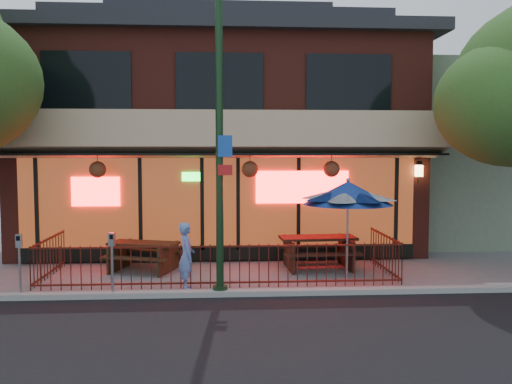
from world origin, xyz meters
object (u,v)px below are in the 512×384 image
(parking_meter_near, at_px, (112,254))
(parking_meter_far, at_px, (19,255))
(picnic_table_left, at_px, (144,252))
(pedestrian, at_px, (186,256))
(street_light, at_px, (220,149))
(patio_umbrella, at_px, (348,193))
(picnic_table_right, at_px, (318,247))

(parking_meter_near, height_order, parking_meter_far, parking_meter_near)
(picnic_table_left, relative_size, parking_meter_far, 1.53)
(picnic_table_left, xyz_separation_m, pedestrian, (1.23, -1.98, 0.26))
(pedestrian, relative_size, parking_meter_far, 1.11)
(street_light, relative_size, parking_meter_near, 5.05)
(picnic_table_left, distance_m, parking_meter_near, 2.61)
(picnic_table_left, distance_m, patio_umbrella, 5.43)
(picnic_table_left, height_order, picnic_table_right, picnic_table_right)
(street_light, bearing_deg, picnic_table_left, 128.59)
(picnic_table_right, bearing_deg, parking_meter_near, -151.75)
(picnic_table_left, bearing_deg, parking_meter_far, -131.86)
(patio_umbrella, xyz_separation_m, parking_meter_near, (-5.34, -1.36, -1.16))
(street_light, distance_m, patio_umbrella, 3.49)
(pedestrian, height_order, parking_meter_far, pedestrian)
(pedestrian, bearing_deg, picnic_table_right, -70.78)
(street_light, relative_size, parking_meter_far, 5.14)
(pedestrian, xyz_separation_m, parking_meter_far, (-3.45, -0.50, 0.16))
(patio_umbrella, relative_size, parking_meter_near, 1.77)
(picnic_table_left, bearing_deg, patio_umbrella, -13.33)
(pedestrian, bearing_deg, parking_meter_far, 86.15)
(parking_meter_far, bearing_deg, picnic_table_left, 48.14)
(street_light, bearing_deg, parking_meter_near, -178.05)
(street_light, distance_m, picnic_table_left, 4.14)
(picnic_table_left, distance_m, pedestrian, 2.35)
(patio_umbrella, relative_size, pedestrian, 1.62)
(parking_meter_near, bearing_deg, picnic_table_left, 83.55)
(picnic_table_right, height_order, parking_meter_near, parking_meter_near)
(picnic_table_right, distance_m, patio_umbrella, 2.04)
(parking_meter_far, bearing_deg, street_light, -0.04)
(patio_umbrella, height_order, parking_meter_far, patio_umbrella)
(picnic_table_right, relative_size, parking_meter_far, 1.52)
(parking_meter_near, bearing_deg, picnic_table_right, 28.25)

